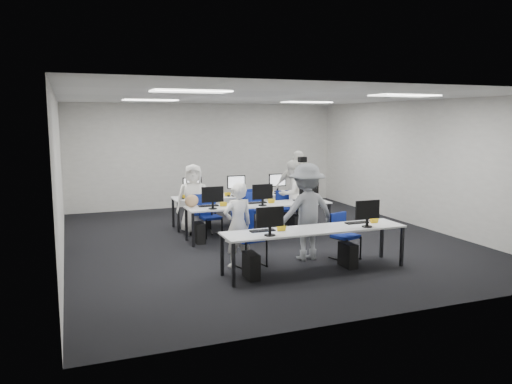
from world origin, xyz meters
name	(u,v)px	position (x,y,z in m)	size (l,w,h in m)	color
room	(263,170)	(0.00, 0.00, 1.50)	(9.00, 9.02, 3.00)	black
ceiling_panels	(263,98)	(0.00, 0.00, 2.98)	(5.20, 4.60, 0.02)	white
desk_front	(315,232)	(0.00, -2.40, 0.68)	(3.20, 0.70, 0.73)	silver
desk_mid	(259,206)	(0.00, 0.20, 0.68)	(3.20, 0.70, 0.73)	silver
desk_back	(239,197)	(0.00, 1.60, 0.68)	(3.20, 0.70, 0.73)	silver
equipment_front	(305,252)	(-0.19, -2.42, 0.36)	(2.51, 0.41, 1.19)	#0D2FA9
equipment_mid	(251,222)	(-0.19, 0.18, 0.36)	(2.91, 0.41, 1.19)	white
equipment_back	(246,210)	(0.19, 1.62, 0.36)	(2.91, 0.41, 1.19)	white
chair_0	(249,249)	(-0.95, -1.72, 0.30)	(0.57, 0.60, 0.96)	navy
chair_1	(345,245)	(0.86, -1.94, 0.27)	(0.53, 0.56, 0.84)	navy
chair_2	(211,225)	(-0.97, 0.67, 0.26)	(0.44, 0.48, 0.82)	navy
chair_3	(252,219)	(0.02, 0.74, 0.30)	(0.53, 0.57, 0.96)	navy
chair_4	(286,216)	(0.94, 0.88, 0.27)	(0.47, 0.50, 0.87)	navy
chair_5	(202,221)	(-1.07, 1.01, 0.29)	(0.54, 0.57, 0.93)	navy
chair_6	(254,218)	(0.16, 0.96, 0.28)	(0.55, 0.58, 0.90)	navy
chair_7	(294,214)	(1.25, 1.09, 0.28)	(0.44, 0.48, 0.88)	navy
handbag	(192,201)	(-1.45, 0.40, 0.86)	(0.32, 0.20, 0.26)	#9A7B4F
student_0	(238,225)	(-1.14, -1.70, 0.74)	(0.54, 0.36, 1.49)	white
student_1	(292,194)	(1.08, 0.87, 0.80)	(0.78, 0.61, 1.60)	white
student_2	(194,199)	(-1.25, 1.05, 0.78)	(0.77, 0.50, 1.57)	white
student_3	(297,188)	(1.33, 1.11, 0.90)	(1.06, 0.44, 1.81)	white
photographer	(306,212)	(0.18, -1.70, 0.88)	(1.14, 0.66, 1.77)	gray
dslr_camera	(302,159)	(0.17, -1.52, 1.83)	(0.14, 0.18, 0.10)	black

